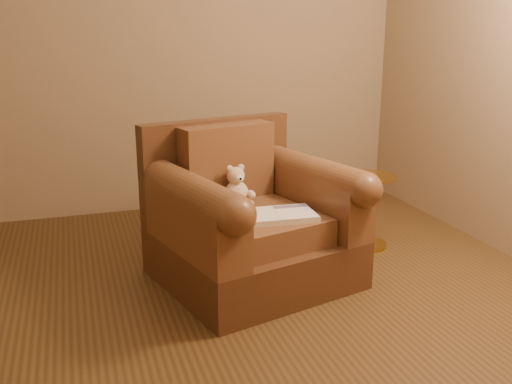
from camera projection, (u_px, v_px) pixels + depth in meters
name	position (u px, v px, depth m)	size (l,w,h in m)	color
floor	(217.00, 326.00, 2.78)	(4.00, 4.00, 0.00)	#52391C
armchair	(249.00, 221.00, 3.24)	(1.18, 1.15, 0.88)	#4E2F1A
teddy_bear	(237.00, 190.00, 3.24)	(0.17, 0.20, 0.24)	beige
guidebook	(276.00, 215.00, 3.03)	(0.43, 0.27, 0.03)	beige
side_table	(367.00, 208.00, 3.73)	(0.35, 0.35, 0.49)	gold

